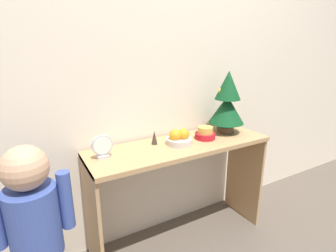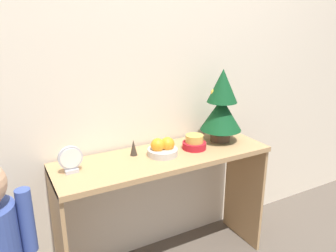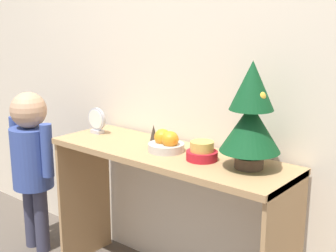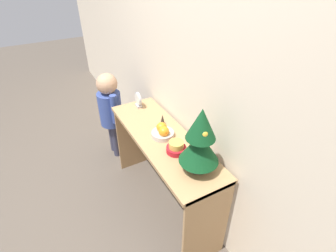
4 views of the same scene
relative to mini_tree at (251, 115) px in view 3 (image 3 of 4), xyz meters
name	(u,v)px [view 3 (image 3 of 4)]	position (x,y,z in m)	size (l,w,h in m)	color
back_wall	(199,47)	(-0.42, 0.21, 0.25)	(7.00, 0.05, 2.50)	beige
console_table	(167,185)	(-0.42, -0.04, -0.41)	(1.27, 0.41, 0.77)	tan
mini_tree	(251,115)	(0.00, 0.00, 0.00)	(0.26, 0.26, 0.46)	#4C3828
fruit_bowl	(166,143)	(-0.43, -0.03, -0.19)	(0.18, 0.18, 0.10)	#B7B2A8
singing_bowl	(202,152)	(-0.22, -0.04, -0.20)	(0.14, 0.14, 0.09)	#AD1923
desk_clock	(97,121)	(-0.95, -0.01, -0.16)	(0.12, 0.04, 0.14)	#B2B2B7
figurine	(154,134)	(-0.58, 0.04, -0.19)	(0.04, 0.04, 0.09)	#382D23
child_figure	(32,155)	(-1.35, -0.18, -0.40)	(0.37, 0.24, 0.98)	#38384C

